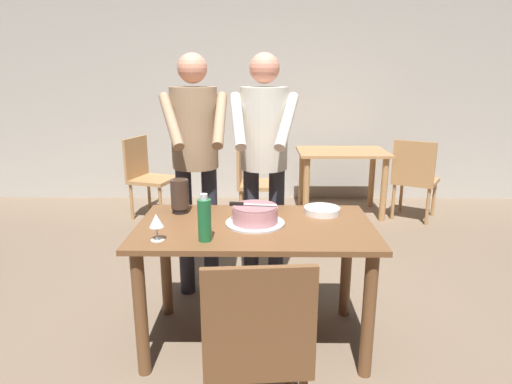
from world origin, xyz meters
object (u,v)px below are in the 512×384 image
hurricane_lamp (180,196)px  background_chair_1 (415,177)px  plate_stack (322,210)px  wine_glass_near (156,222)px  main_dining_table (255,246)px  water_bottle (205,219)px  cake_on_platter (256,215)px  person_standing_beside (195,150)px  background_chair_2 (252,179)px  background_chair_0 (147,174)px  background_table (342,165)px  chair_near_side (257,344)px  cake_knife (243,204)px  person_cutting_cake (264,151)px

hurricane_lamp → background_chair_1: (2.19, 2.12, -0.37)m
plate_stack → wine_glass_near: wine_glass_near is taller
main_dining_table → water_bottle: water_bottle is taller
cake_on_platter → plate_stack: (0.41, 0.20, -0.03)m
person_standing_beside → cake_on_platter: bearing=-55.3°
person_standing_beside → background_chair_2: bearing=77.4°
hurricane_lamp → background_chair_0: size_ratio=0.23×
background_table → background_chair_1: bearing=-16.8°
hurricane_lamp → background_table: bearing=58.8°
cake_on_platter → water_bottle: water_bottle is taller
chair_near_side → background_chair_2: bearing=91.7°
cake_knife → hurricane_lamp: 0.45m
water_bottle → plate_stack: bearing=34.7°
background_chair_2 → background_table: bearing=19.0°
plate_stack → person_standing_beside: bearing=153.4°
wine_glass_near → person_standing_beside: size_ratio=0.08×
background_chair_0 → hurricane_lamp: bearing=-70.5°
person_cutting_cake → person_standing_beside: same height
person_standing_beside → background_table: bearing=54.7°
plate_stack → background_chair_2: bearing=103.4°
plate_stack → background_chair_1: size_ratio=0.24×
cake_on_platter → cake_knife: (-0.07, 0.01, 0.06)m
background_chair_0 → plate_stack: bearing=-53.3°
chair_near_side → background_chair_0: bearing=111.6°
cake_knife → background_chair_0: background_chair_0 is taller
hurricane_lamp → chair_near_side: size_ratio=0.23×
wine_glass_near → background_chair_0: background_chair_0 is taller
cake_on_platter → background_chair_1: (1.71, 2.33, -0.31)m
background_chair_2 → background_chair_0: bearing=169.3°
main_dining_table → person_cutting_cake: 0.76m
main_dining_table → chair_near_side: (0.02, -0.77, -0.13)m
water_bottle → person_standing_beside: 0.92m
cake_on_platter → cake_knife: size_ratio=1.26×
hurricane_lamp → cake_on_platter: bearing=-24.2°
cake_on_platter → person_cutting_cake: size_ratio=0.20×
background_chair_0 → chair_near_side: bearing=-68.4°
person_standing_beside → chair_near_side: size_ratio=1.91×
main_dining_table → plate_stack: size_ratio=6.13×
main_dining_table → person_cutting_cake: bearing=85.0°
main_dining_table → wine_glass_near: 0.61m
main_dining_table → wine_glass_near: wine_glass_near is taller
plate_stack → wine_glass_near: bearing=-153.1°
background_table → background_chair_2: size_ratio=1.11×
wine_glass_near → person_cutting_cake: bearing=56.8°
cake_on_platter → hurricane_lamp: (-0.47, 0.21, 0.06)m
plate_stack → chair_near_side: chair_near_side is taller
wine_glass_near → water_bottle: bearing=0.6°
person_cutting_cake → background_table: size_ratio=1.72×
wine_glass_near → background_chair_1: (2.22, 2.59, -0.36)m
chair_near_side → person_cutting_cake: bearing=88.6°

